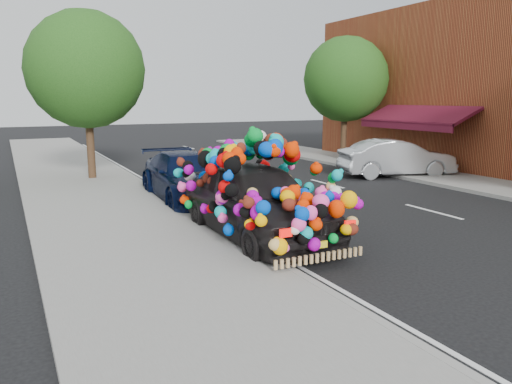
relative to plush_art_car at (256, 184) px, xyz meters
The scene contains 10 objects.
ground 2.16m from the plush_art_car, ahead, with size 100.00×100.00×0.00m, color black.
sidewalk 2.75m from the plush_art_car, behind, with size 4.00×60.00×0.12m, color gray.
kerb 1.26m from the plush_art_car, behind, with size 0.15×60.00×0.13m, color gray.
footpath_far 10.52m from the plush_art_car, 17.10° to the left, with size 3.00×40.00×0.12m, color gray.
lane_markings 5.53m from the plush_art_car, ahead, with size 6.00×50.00×0.01m, color silver, non-canonical shape.
tree_near_sidewalk 10.18m from the plush_art_car, 101.80° to the left, with size 4.20×4.20×6.13m.
tree_far_b 14.31m from the plush_art_car, 45.80° to the left, with size 4.00×4.00×5.90m.
plush_art_car is the anchor object (origin of this frame).
navy_sedan 4.67m from the plush_art_car, 90.00° to the left, with size 1.98×4.86×1.41m, color black.
silver_hatchback 10.27m from the plush_art_car, 30.98° to the left, with size 1.54×4.40×1.45m, color #ADB0B4.
Camera 1 is at (-6.60, -9.60, 3.02)m, focal length 35.00 mm.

